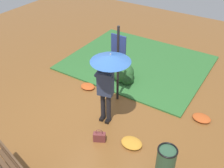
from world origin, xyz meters
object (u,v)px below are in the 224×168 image
Objects in this scene: handbag at (99,137)px; trash_bin at (166,163)px; person_with_umbrella at (108,71)px; info_sign_post at (118,56)px.

trash_bin reaches higher than handbag.
trash_bin is at bearing -3.42° from handbag.
trash_bin is at bearing -23.33° from person_with_umbrella.
trash_bin is (1.74, -0.10, 0.29)m from handbag.
person_with_umbrella is at bearing 156.67° from trash_bin.
info_sign_post is 6.22× the size of handbag.
info_sign_post is at bearing 106.78° from handbag.
info_sign_post is 3.05m from trash_bin.
person_with_umbrella reaches higher than handbag.
person_with_umbrella is at bearing -72.62° from info_sign_post.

